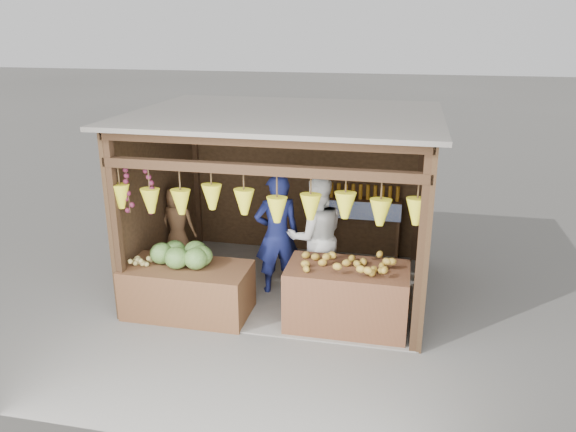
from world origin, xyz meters
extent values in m
plane|color=#514F49|center=(0.00, 0.00, 0.00)|extent=(80.00, 80.00, 0.00)
cube|color=slate|center=(0.00, 0.00, 0.01)|extent=(4.00, 3.00, 0.02)
cube|color=black|center=(0.00, 1.50, 1.30)|extent=(4.00, 0.06, 2.60)
cube|color=black|center=(-2.00, 0.00, 1.30)|extent=(0.06, 3.00, 2.60)
cube|color=black|center=(2.00, 0.00, 1.30)|extent=(0.06, 3.00, 2.60)
cube|color=#605B54|center=(0.00, 0.00, 2.63)|extent=(4.30, 3.30, 0.06)
cube|color=black|center=(-1.94, -1.44, 1.30)|extent=(0.11, 0.11, 2.60)
cube|color=black|center=(1.94, -1.44, 1.30)|extent=(0.11, 0.11, 2.60)
cube|color=black|center=(-1.94, 1.44, 1.30)|extent=(0.11, 0.11, 2.60)
cube|color=black|center=(1.94, 1.44, 1.30)|extent=(0.11, 0.11, 2.60)
cube|color=black|center=(0.00, -1.44, 2.20)|extent=(4.00, 0.12, 0.12)
cube|color=black|center=(0.00, -1.44, 2.54)|extent=(4.00, 0.12, 0.12)
cube|color=#382314|center=(1.05, 1.30, 1.05)|extent=(1.25, 0.30, 0.05)
cube|color=#382314|center=(0.47, 1.30, 0.53)|extent=(0.05, 0.28, 1.05)
cube|color=#382314|center=(1.64, 1.30, 0.53)|extent=(0.05, 0.28, 1.05)
cube|color=blue|center=(1.05, 1.14, 0.92)|extent=(1.25, 0.02, 0.30)
cube|color=#4F321A|center=(-1.13, -1.13, 0.35)|extent=(1.70, 0.85, 0.71)
cube|color=#502C1A|center=(1.05, -1.02, 0.43)|extent=(1.58, 0.85, 0.85)
cube|color=black|center=(-1.74, 0.07, 0.14)|extent=(0.29, 0.29, 0.27)
imported|color=navy|center=(-0.08, -0.19, 0.91)|extent=(0.79, 0.67, 1.82)
imported|color=white|center=(0.49, -0.13, 0.90)|extent=(1.06, 0.95, 1.80)
imported|color=brown|center=(-1.74, 0.07, 0.87)|extent=(0.63, 0.46, 1.18)
camera|label=1|loc=(1.69, -7.66, 3.82)|focal=35.00mm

